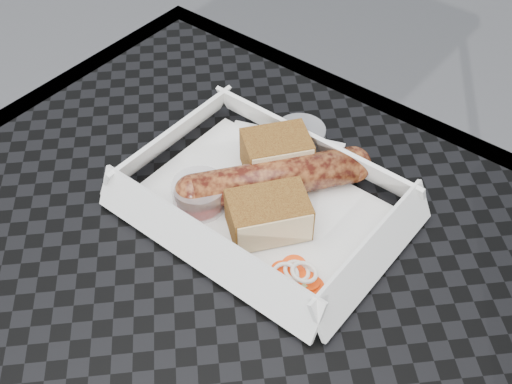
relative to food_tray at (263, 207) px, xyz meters
The scene contains 8 objects.
food_tray is the anchor object (origin of this frame).
bratwurst 0.03m from the food_tray, 96.38° to the left, with size 0.13×0.16×0.04m.
bread_near 0.06m from the food_tray, 113.63° to the left, with size 0.06×0.04×0.04m, color brown.
bread_far 0.03m from the food_tray, 41.84° to the right, with size 0.07×0.05×0.04m, color brown.
veg_garnish 0.09m from the food_tray, 36.28° to the right, with size 0.03×0.03×0.00m.
napkin 0.05m from the food_tray, 117.19° to the left, with size 0.12×0.12×0.00m, color white.
condiment_cup_sauce 0.06m from the food_tray, 143.04° to the right, with size 0.05×0.05×0.03m, color maroon.
condiment_cup_empty 0.09m from the food_tray, 103.02° to the left, with size 0.05×0.05×0.03m, color silver.
Camera 1 is at (0.16, -0.14, 1.19)m, focal length 45.00 mm.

